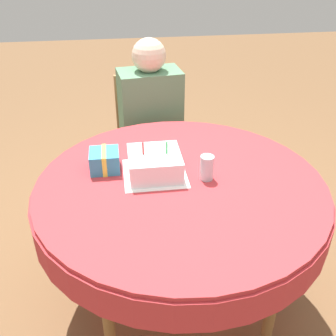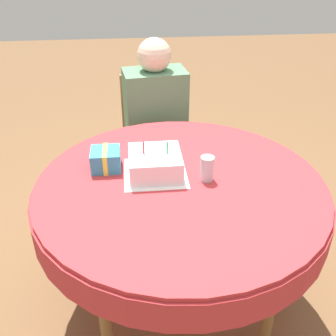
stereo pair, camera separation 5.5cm
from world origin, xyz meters
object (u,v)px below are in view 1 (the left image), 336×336
Objects in this scene: birthday_cake at (155,164)px; drinking_glass at (207,168)px; chair at (149,138)px; person at (151,114)px; gift_box at (105,160)px.

birthday_cake is 2.05× the size of drinking_glass.
person is (0.01, -0.09, 0.22)m from chair.
chair is at bearing 90.00° from person.
person is 0.79m from birthday_cake.
gift_box is (-0.29, -0.71, 0.09)m from person.
person reaches higher than birthday_cake.
person reaches higher than chair.
birthday_cake reaches higher than gift_box.
gift_box is at bearing 162.62° from birthday_cake.
person is at bearing 68.06° from gift_box.
birthday_cake is at bearing 161.82° from drinking_glass.
gift_box is (-0.45, 0.14, -0.01)m from drinking_glass.
chair is 0.77× the size of person.
birthday_cake reaches higher than drinking_glass.
gift_box is (-0.22, 0.07, -0.01)m from birthday_cake.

